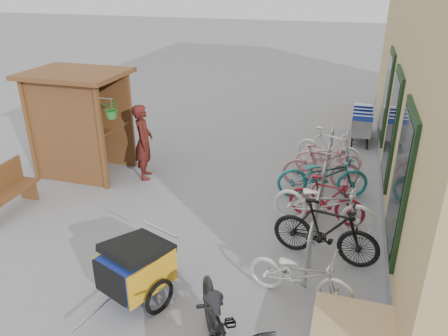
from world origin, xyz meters
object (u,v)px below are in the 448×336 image
(bike_2, at_px, (324,204))
(bike_1, at_px, (326,231))
(bench, at_px, (3,190))
(bike_5, at_px, (321,167))
(person_kiosk, at_px, (144,142))
(shopping_carts, at_px, (362,120))
(kiosk, at_px, (76,109))
(child_trailer, at_px, (136,267))
(bike_6, at_px, (328,157))
(bike_7, at_px, (329,148))
(bike_3, at_px, (326,199))
(bike_0, at_px, (301,275))
(bike_4, at_px, (323,176))

(bike_2, bearing_deg, bike_1, -163.45)
(bench, height_order, bike_5, bike_5)
(person_kiosk, distance_m, bike_2, 4.29)
(shopping_carts, height_order, bike_5, bike_5)
(person_kiosk, bearing_deg, bike_2, -125.26)
(kiosk, relative_size, child_trailer, 1.49)
(bike_5, height_order, bike_6, bike_5)
(bike_5, bearing_deg, bike_6, -12.11)
(kiosk, bearing_deg, bike_1, -18.05)
(bike_6, distance_m, bike_7, 0.35)
(kiosk, xyz_separation_m, bench, (-0.40, -2.10, -1.08))
(bench, relative_size, bike_6, 0.96)
(bike_6, bearing_deg, shopping_carts, -18.11)
(bench, relative_size, bike_5, 0.88)
(bike_2, height_order, bike_3, bike_2)
(bike_1, xyz_separation_m, bike_3, (-0.08, 1.27, -0.08))
(bike_2, bearing_deg, bike_5, 17.05)
(bike_1, bearing_deg, bike_6, 13.02)
(child_trailer, bearing_deg, bike_1, 56.67)
(bike_1, bearing_deg, bike_5, 16.08)
(bike_0, relative_size, bike_2, 0.82)
(bike_1, distance_m, bike_3, 1.27)
(bike_0, bearing_deg, bike_2, 6.54)
(bike_4, distance_m, bike_6, 1.26)
(bike_4, distance_m, bike_5, 0.45)
(shopping_carts, bearing_deg, kiosk, -145.88)
(bike_4, bearing_deg, kiosk, 79.00)
(bike_6, bearing_deg, child_trailer, 153.38)
(bike_1, relative_size, bike_2, 0.92)
(bike_3, height_order, bike_4, bike_4)
(child_trailer, relative_size, bike_3, 1.12)
(bike_0, xyz_separation_m, bike_3, (0.17, 2.36, 0.03))
(bike_6, bearing_deg, bench, 118.87)
(bench, bearing_deg, shopping_carts, 41.43)
(kiosk, distance_m, bench, 2.40)
(bike_0, height_order, bike_1, bike_1)
(child_trailer, relative_size, bike_2, 0.87)
(shopping_carts, bearing_deg, bike_0, -95.94)
(bike_7, bearing_deg, bike_3, -159.99)
(person_kiosk, relative_size, bike_0, 1.10)
(bike_3, bearing_deg, bike_4, 21.78)
(bike_0, bearing_deg, bike_5, 11.50)
(child_trailer, distance_m, bike_4, 4.57)
(bike_0, relative_size, bike_7, 0.94)
(bench, xyz_separation_m, bike_4, (5.94, 2.43, 0.03))
(bike_0, relative_size, bike_5, 0.94)
(bike_1, bearing_deg, bike_2, 15.76)
(shopping_carts, relative_size, bike_5, 1.08)
(bench, height_order, shopping_carts, shopping_carts)
(bike_0, distance_m, bike_3, 2.37)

